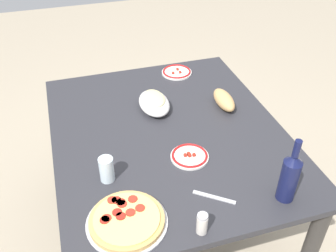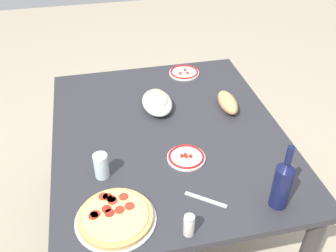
{
  "view_description": "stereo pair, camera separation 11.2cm",
  "coord_description": "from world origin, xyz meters",
  "px_view_note": "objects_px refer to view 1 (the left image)",
  "views": [
    {
      "loc": [
        1.37,
        -0.42,
        1.84
      ],
      "look_at": [
        0.0,
        0.0,
        0.76
      ],
      "focal_mm": 40.77,
      "sensor_mm": 36.0,
      "label": 1
    },
    {
      "loc": [
        1.4,
        -0.31,
        1.84
      ],
      "look_at": [
        0.0,
        0.0,
        0.76
      ],
      "focal_mm": 40.77,
      "sensor_mm": 36.0,
      "label": 2
    }
  ],
  "objects_px": {
    "pepperoni_pizza": "(127,220)",
    "dining_table": "(168,148)",
    "side_plate_far": "(190,156)",
    "baked_pasta_dish": "(154,102)",
    "spice_shaker": "(202,224)",
    "wine_bottle": "(290,176)",
    "bread_loaf": "(224,100)",
    "water_glass": "(107,169)",
    "side_plate_near": "(177,72)"
  },
  "relations": [
    {
      "from": "pepperoni_pizza",
      "to": "dining_table",
      "type": "bearing_deg",
      "value": 147.75
    },
    {
      "from": "pepperoni_pizza",
      "to": "side_plate_far",
      "type": "bearing_deg",
      "value": 128.58
    },
    {
      "from": "baked_pasta_dish",
      "to": "spice_shaker",
      "type": "bearing_deg",
      "value": -3.07
    },
    {
      "from": "dining_table",
      "to": "side_plate_far",
      "type": "distance_m",
      "value": 0.24
    },
    {
      "from": "wine_bottle",
      "to": "bread_loaf",
      "type": "bearing_deg",
      "value": 177.52
    },
    {
      "from": "dining_table",
      "to": "water_glass",
      "type": "bearing_deg",
      "value": -54.35
    },
    {
      "from": "dining_table",
      "to": "bread_loaf",
      "type": "distance_m",
      "value": 0.39
    },
    {
      "from": "dining_table",
      "to": "water_glass",
      "type": "distance_m",
      "value": 0.43
    },
    {
      "from": "spice_shaker",
      "to": "side_plate_near",
      "type": "bearing_deg",
      "value": 166.45
    },
    {
      "from": "dining_table",
      "to": "side_plate_near",
      "type": "distance_m",
      "value": 0.57
    },
    {
      "from": "baked_pasta_dish",
      "to": "water_glass",
      "type": "relative_size",
      "value": 2.19
    },
    {
      "from": "side_plate_near",
      "to": "spice_shaker",
      "type": "bearing_deg",
      "value": -13.55
    },
    {
      "from": "side_plate_near",
      "to": "pepperoni_pizza",
      "type": "bearing_deg",
      "value": -27.21
    },
    {
      "from": "side_plate_near",
      "to": "water_glass",
      "type": "bearing_deg",
      "value": -35.55
    },
    {
      "from": "pepperoni_pizza",
      "to": "bread_loaf",
      "type": "bearing_deg",
      "value": 133.04
    },
    {
      "from": "side_plate_far",
      "to": "bread_loaf",
      "type": "xyz_separation_m",
      "value": [
        -0.33,
        0.3,
        0.03
      ]
    },
    {
      "from": "pepperoni_pizza",
      "to": "side_plate_near",
      "type": "height_order",
      "value": "pepperoni_pizza"
    },
    {
      "from": "baked_pasta_dish",
      "to": "spice_shaker",
      "type": "height_order",
      "value": "spice_shaker"
    },
    {
      "from": "side_plate_near",
      "to": "bread_loaf",
      "type": "height_order",
      "value": "bread_loaf"
    },
    {
      "from": "dining_table",
      "to": "water_glass",
      "type": "height_order",
      "value": "water_glass"
    },
    {
      "from": "baked_pasta_dish",
      "to": "side_plate_near",
      "type": "bearing_deg",
      "value": 144.9
    },
    {
      "from": "pepperoni_pizza",
      "to": "wine_bottle",
      "type": "height_order",
      "value": "wine_bottle"
    },
    {
      "from": "wine_bottle",
      "to": "spice_shaker",
      "type": "relative_size",
      "value": 3.24
    },
    {
      "from": "side_plate_near",
      "to": "wine_bottle",
      "type": "bearing_deg",
      "value": 5.29
    },
    {
      "from": "wine_bottle",
      "to": "side_plate_near",
      "type": "bearing_deg",
      "value": -174.71
    },
    {
      "from": "water_glass",
      "to": "spice_shaker",
      "type": "xyz_separation_m",
      "value": [
        0.35,
        0.27,
        -0.01
      ]
    },
    {
      "from": "dining_table",
      "to": "pepperoni_pizza",
      "type": "bearing_deg",
      "value": -32.25
    },
    {
      "from": "pepperoni_pizza",
      "to": "baked_pasta_dish",
      "type": "xyz_separation_m",
      "value": [
        -0.68,
        0.29,
        0.03
      ]
    },
    {
      "from": "pepperoni_pizza",
      "to": "water_glass",
      "type": "relative_size",
      "value": 2.72
    },
    {
      "from": "bread_loaf",
      "to": "water_glass",
      "type": "bearing_deg",
      "value": -61.9
    },
    {
      "from": "water_glass",
      "to": "side_plate_far",
      "type": "bearing_deg",
      "value": 94.3
    },
    {
      "from": "baked_pasta_dish",
      "to": "water_glass",
      "type": "distance_m",
      "value": 0.54
    },
    {
      "from": "water_glass",
      "to": "side_plate_near",
      "type": "xyz_separation_m",
      "value": [
        -0.76,
        0.54,
        -0.05
      ]
    },
    {
      "from": "dining_table",
      "to": "bread_loaf",
      "type": "height_order",
      "value": "bread_loaf"
    },
    {
      "from": "water_glass",
      "to": "side_plate_near",
      "type": "relative_size",
      "value": 0.62
    },
    {
      "from": "wine_bottle",
      "to": "water_glass",
      "type": "height_order",
      "value": "wine_bottle"
    },
    {
      "from": "wine_bottle",
      "to": "spice_shaker",
      "type": "bearing_deg",
      "value": -80.9
    },
    {
      "from": "dining_table",
      "to": "side_plate_near",
      "type": "bearing_deg",
      "value": 157.83
    },
    {
      "from": "water_glass",
      "to": "side_plate_near",
      "type": "distance_m",
      "value": 0.93
    },
    {
      "from": "side_plate_far",
      "to": "spice_shaker",
      "type": "distance_m",
      "value": 0.39
    },
    {
      "from": "wine_bottle",
      "to": "side_plate_far",
      "type": "distance_m",
      "value": 0.44
    },
    {
      "from": "side_plate_far",
      "to": "pepperoni_pizza",
      "type": "bearing_deg",
      "value": -51.42
    },
    {
      "from": "pepperoni_pizza",
      "to": "side_plate_near",
      "type": "xyz_separation_m",
      "value": [
        -1.0,
        0.51,
        -0.01
      ]
    },
    {
      "from": "side_plate_near",
      "to": "dining_table",
      "type": "bearing_deg",
      "value": -22.17
    },
    {
      "from": "bread_loaf",
      "to": "spice_shaker",
      "type": "distance_m",
      "value": 0.81
    },
    {
      "from": "baked_pasta_dish",
      "to": "wine_bottle",
      "type": "relative_size",
      "value": 0.85
    },
    {
      "from": "spice_shaker",
      "to": "bread_loaf",
      "type": "bearing_deg",
      "value": 151.02
    },
    {
      "from": "dining_table",
      "to": "water_glass",
      "type": "xyz_separation_m",
      "value": [
        0.24,
        -0.33,
        0.16
      ]
    },
    {
      "from": "pepperoni_pizza",
      "to": "wine_bottle",
      "type": "bearing_deg",
      "value": 84.76
    },
    {
      "from": "water_glass",
      "to": "side_plate_near",
      "type": "bearing_deg",
      "value": 144.45
    }
  ]
}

